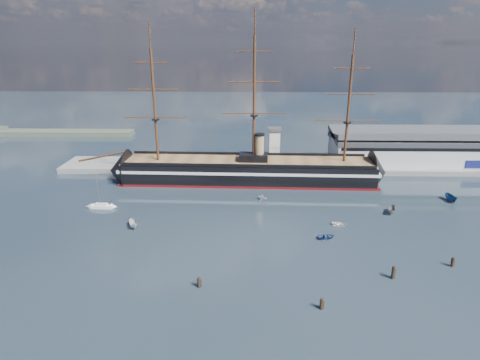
{
  "coord_description": "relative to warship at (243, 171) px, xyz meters",
  "views": [
    {
      "loc": [
        -6.74,
        -76.91,
        47.32
      ],
      "look_at": [
        -9.31,
        35.0,
        9.0
      ],
      "focal_mm": 30.0,
      "sensor_mm": 36.0,
      "label": 1
    }
  ],
  "objects": [
    {
      "name": "warehouse",
      "position": [
        66.85,
        20.0,
        3.95
      ],
      "size": [
        63.0,
        21.0,
        11.6
      ],
      "color": "#B7BABC",
      "rests_on": "ground"
    },
    {
      "name": "piling_near_right",
      "position": [
        32.72,
        -62.59,
        -4.04
      ],
      "size": [
        0.64,
        0.64,
        3.64
      ],
      "primitive_type": "cylinder",
      "color": "black",
      "rests_on": "ground"
    },
    {
      "name": "quay",
      "position": [
        18.85,
        16.0,
        -4.04
      ],
      "size": [
        180.0,
        18.0,
        2.0
      ],
      "primitive_type": "cube",
      "color": "slate",
      "rests_on": "ground"
    },
    {
      "name": "piling_near_mid",
      "position": [
        15.87,
        -73.27,
        -4.04
      ],
      "size": [
        0.64,
        0.64,
        3.02
      ],
      "primitive_type": "cylinder",
      "color": "black",
      "rests_on": "ground"
    },
    {
      "name": "motorboat_d",
      "position": [
        6.55,
        -18.09,
        -4.04
      ],
      "size": [
        5.24,
        5.9,
        2.04
      ],
      "primitive_type": "imported",
      "rotation": [
        0.0,
        0.0,
        0.94
      ],
      "color": "silver",
      "rests_on": "ground"
    },
    {
      "name": "piling_near_left",
      "position": [
        -7.94,
        -66.64,
        -4.04
      ],
      "size": [
        0.64,
        0.64,
        2.97
      ],
      "primitive_type": "cylinder",
      "color": "black",
      "rests_on": "ground"
    },
    {
      "name": "ground",
      "position": [
        8.85,
        -20.0,
        -4.04
      ],
      "size": [
        600.0,
        600.0,
        0.0
      ],
      "primitive_type": "plane",
      "color": "#19252E",
      "rests_on": "ground"
    },
    {
      "name": "motorboat_f",
      "position": [
        65.9,
        -18.02,
        -4.04
      ],
      "size": [
        6.86,
        2.99,
        2.67
      ],
      "primitive_type": "imported",
      "rotation": [
        0.0,
        0.0,
        0.08
      ],
      "color": "navy",
      "rests_on": "ground"
    },
    {
      "name": "motorboat_a",
      "position": [
        -28.93,
        -39.26,
        -4.04
      ],
      "size": [
        6.59,
        4.61,
        2.48
      ],
      "primitive_type": "imported",
      "rotation": [
        0.0,
        0.0,
        0.42
      ],
      "color": "silver",
      "rests_on": "ground"
    },
    {
      "name": "shoreline",
      "position": [
        -130.38,
        75.0,
        -2.59
      ],
      "size": [
        120.0,
        10.0,
        4.0
      ],
      "color": "#3F4C38",
      "rests_on": "ground"
    },
    {
      "name": "motorboat_e",
      "position": [
        27.05,
        -36.56,
        -4.04
      ],
      "size": [
        1.83,
        2.78,
        1.2
      ],
      "primitive_type": "imported",
      "rotation": [
        0.0,
        0.0,
        1.23
      ],
      "color": "white",
      "rests_on": "ground"
    },
    {
      "name": "motorboat_c",
      "position": [
        44.05,
        -27.98,
        -4.04
      ],
      "size": [
        6.43,
        4.39,
        2.42
      ],
      "primitive_type": "imported",
      "rotation": [
        0.0,
        0.0,
        -0.4
      ],
      "color": "slate",
      "rests_on": "ground"
    },
    {
      "name": "piling_far_right",
      "position": [
        47.63,
        -57.43,
        -4.04
      ],
      "size": [
        0.64,
        0.64,
        2.99
      ],
      "primitive_type": "cylinder",
      "color": "black",
      "rests_on": "ground"
    },
    {
      "name": "sailboat",
      "position": [
        -42.33,
        -25.97,
        -3.33
      ],
      "size": [
        7.02,
        2.41,
        11.07
      ],
      "rotation": [
        0.0,
        0.0,
        -0.06
      ],
      "color": "white",
      "rests_on": "ground"
    },
    {
      "name": "warship",
      "position": [
        0.0,
        0.0,
        0.0
      ],
      "size": [
        113.09,
        18.66,
        53.94
      ],
      "rotation": [
        0.0,
        0.0,
        -0.03
      ],
      "color": "black",
      "rests_on": "ground"
    },
    {
      "name": "quay_tower",
      "position": [
        11.85,
        13.0,
        5.72
      ],
      "size": [
        5.0,
        5.0,
        15.0
      ],
      "color": "silver",
      "rests_on": "ground"
    },
    {
      "name": "motorboat_b",
      "position": [
        22.09,
        -44.27,
        -4.04
      ],
      "size": [
        1.97,
        3.16,
        1.37
      ],
      "primitive_type": "imported",
      "rotation": [
        0.0,
        0.0,
        1.86
      ],
      "color": "navy",
      "rests_on": "ground"
    }
  ]
}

